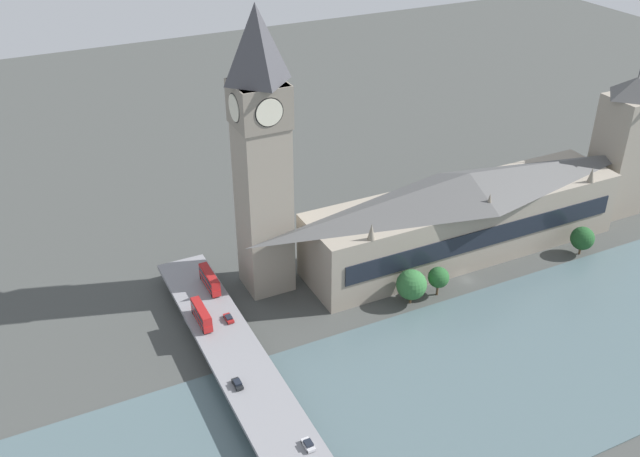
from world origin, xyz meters
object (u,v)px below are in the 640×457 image
Objects in this scene: victoria_tower at (622,146)px; road_bridge at (284,438)px; car_northbound_lead at (308,444)px; parliament_hall at (465,214)px; clock_tower at (261,149)px; car_southbound_mid at (229,318)px; double_decker_bus_rear at (201,314)px; double_decker_bus_mid at (210,279)px; car_northbound_tail at (237,384)px.

road_bridge is (-51.67, 148.69, -19.97)m from victoria_tower.
road_bridge is 6.64m from car_northbound_lead.
victoria_tower reaches higher than parliament_hall.
road_bridge is (-61.93, 21.56, -39.65)m from clock_tower.
victoria_tower is 12.62× the size of car_southbound_mid.
parliament_hall is 82.33m from car_southbound_mid.
parliament_hall is 70.71m from clock_tower.
double_decker_bus_rear is at bearing 122.67° from clock_tower.
double_decker_bus_mid is at bearing -3.40° from road_bridge.
parliament_hall is 8.77× the size of double_decker_bus_mid.
car_southbound_mid is (49.05, 0.31, -0.06)m from car_northbound_lead.
car_northbound_lead is (-57.10, 145.26, -18.26)m from victoria_tower.
parliament_hall reaches higher than double_decker_bus_rear.
road_bridge is at bearing 160.80° from clock_tower.
parliament_hall reaches higher than road_bridge.
victoria_tower is at bearing -77.83° from car_northbound_tail.
parliament_hall is 99.59m from car_northbound_lead.
clock_tower is at bearing -19.20° from road_bridge.
double_decker_bus_mid is (8.72, 145.10, -16.23)m from victoria_tower.
car_southbound_mid is at bearing 95.60° from parliament_hall.
victoria_tower is 13.11× the size of car_northbound_tail.
parliament_hall is at bearing 90.05° from victoria_tower.
car_northbound_lead is (-67.36, 18.13, -37.94)m from clock_tower.
double_decker_bus_mid reaches higher than car_northbound_tail.
victoria_tower is at bearing -87.80° from double_decker_bus_rear.
clock_tower is at bearing 80.72° from parliament_hall.
victoria_tower is at bearing -93.44° from double_decker_bus_mid.
clock_tower is at bearing -30.26° from car_northbound_tail.
parliament_hall is 2.00× the size of victoria_tower.
road_bridge is 37.53× the size of car_southbound_mid.
road_bridge is at bearing 175.90° from car_southbound_mid.
parliament_hall is at bearing -86.25° from double_decker_bus_rear.
road_bridge is (-51.62, 84.69, -9.52)m from parliament_hall.
double_decker_bus_mid is 1.07× the size of double_decker_bus_rear.
clock_tower is 62.68m from car_northbound_tail.
double_decker_bus_rear reaches higher than car_northbound_tail.
road_bridge is 19.24m from car_northbound_tail.
double_decker_bus_mid is (60.39, -3.59, 3.74)m from road_bridge.
double_decker_bus_rear is (-5.78, 88.23, -5.84)m from parliament_hall.
car_southbound_mid is at bearing -4.10° from road_bridge.
car_southbound_mid is at bearing -15.14° from car_northbound_tail.
parliament_hall is 81.78m from double_decker_bus_mid.
clock_tower is 46.72m from double_decker_bus_rear.
car_northbound_lead is at bearing -172.26° from double_decker_bus_rear.
car_northbound_lead is at bearing 111.46° from victoria_tower.
double_decker_bus_rear is 2.88× the size of car_northbound_lead.
parliament_hall is at bearing -54.93° from car_northbound_lead.
car_southbound_mid is (43.63, -3.12, 1.65)m from road_bridge.
car_southbound_mid is (-7.99, 81.57, -7.86)m from parliament_hall.
victoria_tower is at bearing -70.84° from road_bridge.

